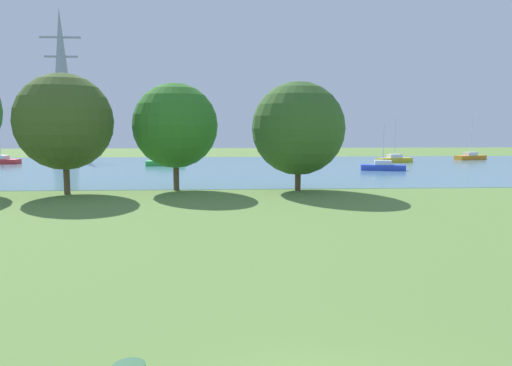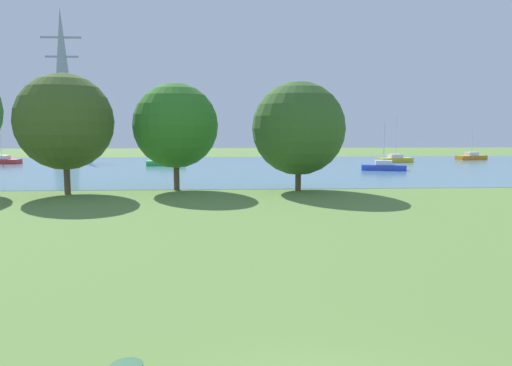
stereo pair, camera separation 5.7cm
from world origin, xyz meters
name	(u,v)px [view 1 (the left image)]	position (x,y,z in m)	size (l,w,h in m)	color
ground_plane	(256,206)	(0.00, 22.00, 0.00)	(160.00, 160.00, 0.00)	olive
water_surface	(243,167)	(0.00, 50.00, 0.01)	(140.00, 40.00, 0.02)	teal
sailboat_yellow	(394,159)	(20.82, 57.12, 0.46)	(5.02, 2.56, 6.33)	yellow
sailboat_red	(1,160)	(-31.41, 57.54, 0.47)	(4.99, 2.30, 7.73)	red
sailboat_green	(166,162)	(-9.54, 53.30, 0.46)	(4.90, 1.88, 6.37)	green
sailboat_blue	(383,166)	(15.46, 45.52, 0.44)	(5.02, 2.55, 5.27)	blue
sailboat_orange	(470,157)	(33.82, 61.79, 0.45)	(5.03, 2.94, 6.23)	orange
tree_west_near	(64,122)	(-13.35, 28.28, 5.18)	(6.86, 6.86, 8.62)	brown
tree_east_far	(175,126)	(-5.68, 29.98, 4.91)	(6.41, 6.41, 8.12)	brown
tree_east_near	(298,128)	(3.59, 29.26, 4.70)	(7.02, 7.02, 8.21)	brown
electricity_pylon	(62,83)	(-28.40, 73.35, 11.86)	(6.40, 4.40, 23.69)	gray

